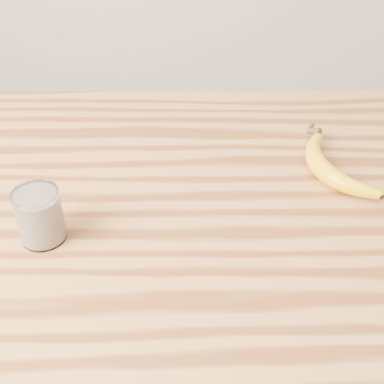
{
  "coord_description": "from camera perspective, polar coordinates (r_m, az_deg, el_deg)",
  "views": [
    {
      "loc": [
        -0.01,
        -0.76,
        1.5
      ],
      "look_at": [
        -0.0,
        -0.03,
        0.93
      ],
      "focal_mm": 50.0,
      "sensor_mm": 36.0,
      "label": 1
    }
  ],
  "objects": [
    {
      "name": "smoothie_glass",
      "position": [
        0.89,
        -15.95,
        -2.48
      ],
      "size": [
        0.07,
        0.07,
        0.09
      ],
      "color": "white",
      "rests_on": "table"
    },
    {
      "name": "table",
      "position": [
        1.06,
        0.23,
        -5.79
      ],
      "size": [
        1.2,
        0.8,
        0.9
      ],
      "color": "#A76C3A",
      "rests_on": "ground"
    },
    {
      "name": "banana",
      "position": [
        1.03,
        13.71,
        2.33
      ],
      "size": [
        0.21,
        0.32,
        0.04
      ],
      "primitive_type": null,
      "rotation": [
        0.0,
        0.0,
        0.37
      ],
      "color": "#ECB30F",
      "rests_on": "table"
    }
  ]
}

